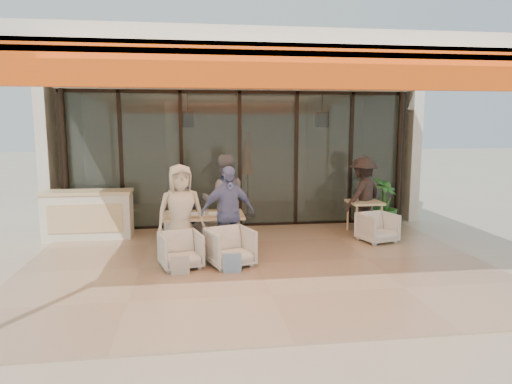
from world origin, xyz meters
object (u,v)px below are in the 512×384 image
(side_chair, at_px, (377,226))
(standing_woman, at_px, (363,195))
(chair_near_left, at_px, (181,249))
(chair_far_left, at_px, (183,225))
(chair_far_right, at_px, (223,224))
(potted_palm, at_px, (383,204))
(host_counter, at_px, (88,214))
(diner_navy, at_px, (182,209))
(dining_table, at_px, (204,217))
(diner_cream, at_px, (181,213))
(diner_grey, at_px, (224,200))
(side_table, at_px, (365,206))
(diner_periwinkle, at_px, (228,213))
(chair_near_right, at_px, (230,245))

(side_chair, relative_size, standing_woman, 0.40)
(chair_near_left, height_order, side_chair, side_chair)
(chair_far_left, bearing_deg, standing_woman, 163.80)
(chair_far_right, height_order, potted_palm, potted_palm)
(host_counter, distance_m, diner_navy, 2.22)
(dining_table, xyz_separation_m, chair_far_right, (0.43, 0.94, -0.36))
(potted_palm, bearing_deg, diner_navy, -169.53)
(host_counter, height_order, diner_cream, diner_cream)
(chair_far_right, xyz_separation_m, diner_cream, (-0.84, -1.40, 0.54))
(standing_woman, bearing_deg, diner_grey, -22.65)
(chair_near_left, bearing_deg, potted_palm, 11.17)
(chair_far_left, height_order, chair_far_right, chair_far_left)
(chair_far_right, height_order, diner_cream, diner_cream)
(diner_grey, height_order, side_table, diner_grey)
(host_counter, xyz_separation_m, standing_woman, (6.02, -0.21, 0.33))
(diner_periwinkle, bearing_deg, dining_table, 120.54)
(side_chair, xyz_separation_m, potted_palm, (0.57, 1.06, 0.26))
(side_chair, bearing_deg, diner_cream, 173.28)
(chair_near_right, bearing_deg, diner_periwinkle, 70.67)
(standing_woman, bearing_deg, chair_far_right, -31.48)
(chair_far_left, xyz_separation_m, diner_periwinkle, (0.84, -1.40, 0.51))
(dining_table, height_order, diner_cream, diner_cream)
(host_counter, bearing_deg, potted_palm, -0.68)
(diner_navy, bearing_deg, side_chair, 178.87)
(side_chair, height_order, standing_woman, standing_woman)
(chair_far_right, distance_m, standing_woman, 3.22)
(diner_cream, distance_m, side_table, 4.24)
(diner_cream, bearing_deg, diner_navy, 77.95)
(diner_cream, height_order, potted_palm, diner_cream)
(side_table, distance_m, potted_palm, 0.65)
(diner_navy, relative_size, side_chair, 2.23)
(diner_periwinkle, xyz_separation_m, side_chair, (3.15, 0.68, -0.50))
(diner_cream, bearing_deg, diner_grey, 34.93)
(potted_palm, bearing_deg, dining_table, -162.78)
(diner_navy, bearing_deg, side_table, -170.40)
(dining_table, bearing_deg, diner_grey, 45.97)
(chair_far_left, height_order, diner_grey, diner_grey)
(chair_near_left, xyz_separation_m, standing_woman, (4.01, 2.11, 0.52))
(chair_near_right, distance_m, diner_grey, 1.51)
(diner_grey, relative_size, side_chair, 2.68)
(host_counter, xyz_separation_m, dining_table, (2.42, -1.36, 0.15))
(chair_near_right, bearing_deg, host_counter, 121.48)
(dining_table, bearing_deg, diner_cream, -132.02)
(chair_near_left, height_order, diner_periwinkle, diner_periwinkle)
(host_counter, relative_size, dining_table, 1.23)
(chair_near_right, relative_size, side_chair, 1.07)
(host_counter, height_order, side_chair, host_counter)
(chair_near_right, height_order, diner_cream, diner_cream)
(chair_near_left, height_order, potted_palm, potted_palm)
(diner_cream, relative_size, side_table, 2.33)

